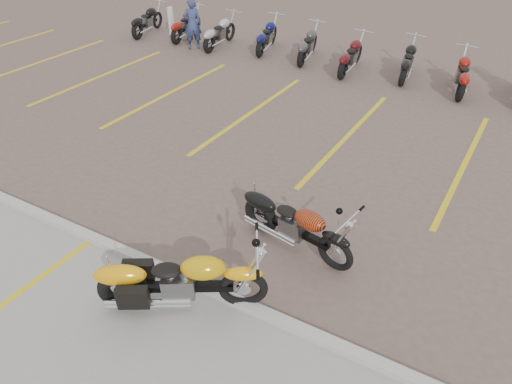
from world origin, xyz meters
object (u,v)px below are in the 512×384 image
person_a (192,24)px  bollard (171,21)px  flame_cruiser (295,225)px  yellow_cruiser (179,281)px

person_a → bollard: (-1.86, 1.09, -0.36)m
flame_cruiser → bollard: bollard is taller
yellow_cruiser → flame_cruiser: yellow_cruiser is taller
yellow_cruiser → flame_cruiser: size_ratio=0.98×
yellow_cruiser → person_a: bearing=94.2°
flame_cruiser → bollard: 13.47m
yellow_cruiser → person_a: (-7.26, 10.10, 0.36)m
yellow_cruiser → flame_cruiser: 2.21m
yellow_cruiser → person_a: size_ratio=1.26×
person_a → bollard: bearing=-73.8°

